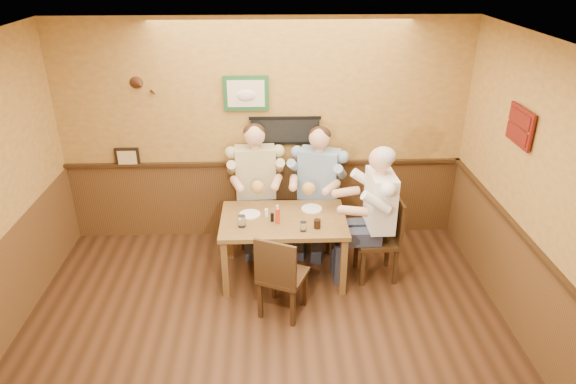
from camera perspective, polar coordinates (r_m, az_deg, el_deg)
name	(u,v)px	position (r m, az deg, el deg)	size (l,w,h in m)	color
room	(278,196)	(4.12, -1.15, -0.39)	(5.02, 5.03, 2.81)	#311C0E
dining_table	(283,225)	(5.78, -0.51, -3.74)	(1.40, 0.90, 0.75)	brown
chair_back_left	(256,207)	(6.54, -3.53, -1.63)	(0.46, 0.46, 1.01)	#3B2612
chair_back_right	(318,209)	(6.50, 3.37, -1.85)	(0.46, 0.46, 0.99)	#3B2612
chair_right_end	(377,238)	(5.94, 9.86, -5.05)	(0.46, 0.46, 1.00)	#3B2612
chair_near_side	(283,273)	(5.31, -0.57, -9.03)	(0.44, 0.44, 0.95)	#3B2612
diner_tan_shirt	(256,191)	(6.44, -3.58, 0.07)	(0.66, 0.66, 1.44)	beige
diner_blue_polo	(319,193)	(6.41, 3.41, -0.16)	(0.66, 0.66, 1.42)	#7994B5
diner_white_elder	(378,221)	(5.83, 10.02, -3.23)	(0.66, 0.66, 1.43)	white
water_glass_left	(242,221)	(5.57, -5.16, -3.26)	(0.09, 0.09, 0.13)	white
water_glass_mid	(303,226)	(5.47, 1.69, -3.85)	(0.07, 0.07, 0.10)	white
cola_tumbler	(317,224)	(5.53, 3.26, -3.55)	(0.08, 0.08, 0.10)	black
hot_sauce_bottle	(278,215)	(5.59, -1.17, -2.61)	(0.05, 0.05, 0.20)	red
salt_shaker	(266,213)	(5.76, -2.41, -2.30)	(0.04, 0.04, 0.09)	white
pepper_shaker	(272,217)	(5.66, -1.77, -2.82)	(0.04, 0.04, 0.10)	black
plate_far_left	(250,214)	(5.82, -4.25, -2.48)	(0.24, 0.24, 0.02)	white
plate_far_right	(312,209)	(5.93, 2.65, -1.87)	(0.24, 0.24, 0.02)	white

